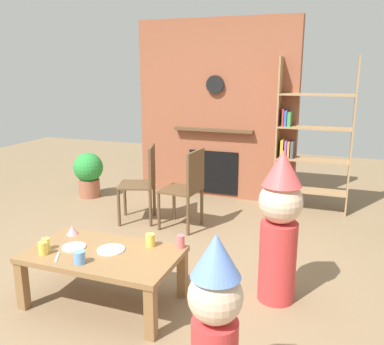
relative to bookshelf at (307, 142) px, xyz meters
name	(u,v)px	position (x,y,z in m)	size (l,w,h in m)	color
ground_plane	(159,284)	(-0.94, -2.40, -0.87)	(12.00, 12.00, 0.00)	#846B4C
brick_fireplace_feature	(216,111)	(-1.25, 0.20, 0.32)	(2.20, 0.28, 2.40)	#935138
bookshelf	(307,142)	(0.00, 0.00, 0.00)	(0.90, 0.28, 1.90)	#9E7A51
coffee_table	(103,259)	(-1.21, -2.79, -0.51)	(1.14, 0.66, 0.42)	olive
paper_cup_near_left	(181,241)	(-0.69, -2.51, -0.40)	(0.06, 0.06, 0.10)	#E5666B
paper_cup_near_right	(46,244)	(-1.64, -2.90, -0.41)	(0.06, 0.06, 0.09)	#F2CC4C
paper_cup_center	(43,248)	(-1.60, -2.97, -0.41)	(0.07, 0.07, 0.10)	#F2CC4C
paper_cup_far_left	(80,257)	(-1.26, -3.00, -0.41)	(0.08, 0.08, 0.09)	#669EE0
paper_cup_far_right	(150,240)	(-0.92, -2.57, -0.40)	(0.07, 0.07, 0.10)	#F2CC4C
paper_plate_front	(74,247)	(-1.46, -2.80, -0.45)	(0.18, 0.18, 0.01)	white
paper_plate_rear	(111,250)	(-1.17, -2.74, -0.45)	(0.21, 0.21, 0.01)	white
birthday_cake_slice	(72,230)	(-1.63, -2.58, -0.42)	(0.10, 0.10, 0.08)	pink
table_fork	(57,257)	(-1.47, -2.99, -0.45)	(0.15, 0.02, 0.01)	silver
child_with_cone_hat	(215,322)	(-0.12, -3.50, -0.34)	(0.28, 0.28, 1.00)	#D13838
child_in_pink	(279,224)	(0.01, -2.29, -0.25)	(0.33, 0.33, 1.18)	#D13838
dining_chair_left	(144,179)	(-1.71, -1.10, -0.36)	(0.51, 0.51, 0.90)	brown
dining_chair_middle	(188,185)	(-1.15, -1.15, -0.36)	(0.44, 0.44, 0.90)	brown
potted_plant_short	(89,172)	(-2.88, -0.50, -0.52)	(0.41, 0.41, 0.63)	#9E5B42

